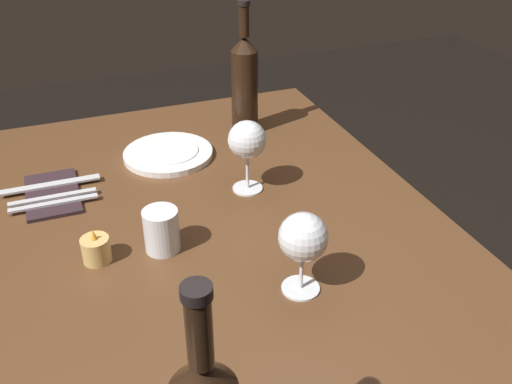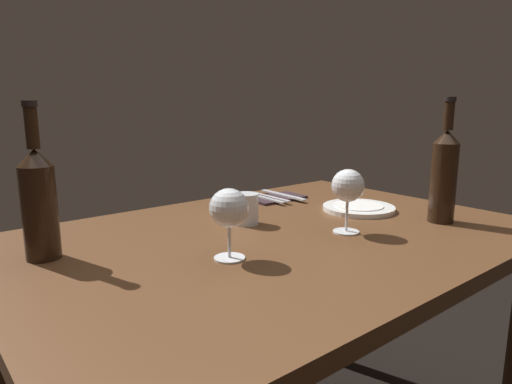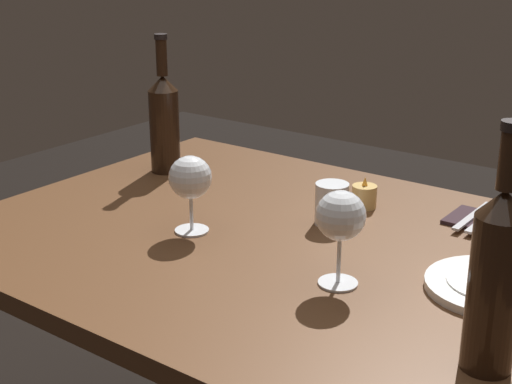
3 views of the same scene
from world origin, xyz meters
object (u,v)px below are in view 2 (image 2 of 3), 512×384
Objects in this scene: dinner_plate at (359,208)px; table_knife at (283,195)px; wine_glass_right at (348,187)px; folded_napkin at (276,198)px; wine_bottle_second at (444,174)px; fork_inner at (271,197)px; fork_outer at (265,198)px; wine_bottle at (39,201)px; wine_glass_left at (229,210)px; votive_candle at (224,207)px; water_tumbler at (246,210)px.

dinner_plate reaches higher than table_knife.
wine_glass_right reaches higher than folded_napkin.
table_knife is at bearing 0.00° from folded_napkin.
fork_inner is at bearing 110.09° from wine_bottle_second.
wine_bottle_second reaches higher than fork_outer.
wine_glass_right is 0.42m from fork_outer.
dinner_plate is at bearing 107.42° from wine_bottle_second.
table_knife is at bearing 101.78° from dinner_plate.
folded_napkin is (0.77, 0.12, -0.12)m from wine_bottle.
folded_napkin is (-0.09, 0.28, -0.00)m from dinner_plate.
wine_glass_left is 0.84× the size of fork_outer.
fork_outer is (0.21, 0.06, -0.01)m from votive_candle.
folded_napkin is at bearing 0.00° from fork_inner.
fork_inner and fork_outer have the same top height.
wine_glass_left is at bearing 168.67° from wine_bottle_second.
wine_bottle_second is at bearing -67.42° from fork_outer.
wine_glass_left reaches higher than fork_outer.
wine_glass_right is 0.44m from table_knife.
water_tumbler is at bearing -140.62° from fork_outer.
fork_inner is (0.44, 0.37, -0.10)m from wine_glass_left.
wine_bottle_second is at bearing -72.58° from dinner_plate.
wine_bottle_second is 0.27m from dinner_plate.
wine_bottle is 0.51m from water_tumbler.
table_knife is (0.15, 0.40, -0.11)m from wine_glass_right.
wine_glass_left is 0.64m from wine_bottle_second.
votive_candle is at bearing 148.17° from dinner_plate.
wine_bottle reaches higher than wine_glass_left.
votive_candle is at bearing 6.95° from wine_bottle.
table_knife is at bearing 11.89° from votive_candle.
wine_glass_left is 0.61m from folded_napkin.
dinner_plate is 1.13× the size of folded_napkin.
wine_bottle_second reaches higher than wine_glass_right.
folded_napkin is 1.06× the size of fork_outer.
water_tumbler is 0.12m from votive_candle.
fork_outer is (-0.05, 0.00, 0.01)m from folded_napkin.
fork_outer is at bearing 9.71° from wine_bottle.
wine_glass_right is 1.93× the size of water_tumbler.
folded_napkin is 0.03m from table_knife.
fork_inner is (0.23, 0.06, -0.01)m from votive_candle.
wine_bottle is at bearing 157.83° from wine_bottle_second.
votive_candle is at bearing -168.11° from table_knife.
table_knife is (-0.13, 0.50, -0.12)m from wine_bottle_second.
wine_bottle reaches higher than folded_napkin.
wine_bottle_second is (0.92, -0.38, 0.01)m from wine_bottle.
wine_glass_left is 0.38m from votive_candle.
fork_outer is (0.22, 0.18, -0.03)m from water_tumbler.
wine_glass_right is (0.34, -0.03, 0.01)m from wine_glass_left.
fork_outer is at bearing 180.00° from fork_inner.
wine_glass_left is 0.34m from wine_glass_right.
votive_candle is (0.21, 0.31, -0.08)m from wine_glass_left.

